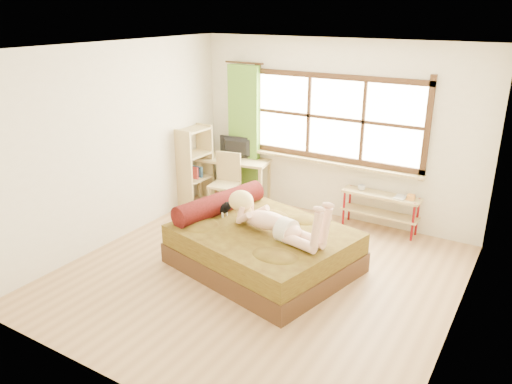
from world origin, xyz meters
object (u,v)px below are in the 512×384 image
Objects in this scene: kitten at (220,206)px; chair at (226,179)px; woman at (272,210)px; desk at (234,164)px; pipe_shelf at (381,204)px; bed at (261,245)px; bookshelf at (195,167)px.

chair reaches higher than kitten.
kitten is at bearing -68.43° from chair.
woman reaches higher than kitten.
woman is at bearing -55.73° from desk.
woman is at bearing 3.33° from kitten.
kitten is 1.84m from desk.
kitten is at bearing -131.93° from pipe_shelf.
desk is (-1.53, 1.72, 0.37)m from bed.
desk is at bearing 144.80° from bed.
pipe_shelf is at bearing 1.53° from chair.
chair is at bearing 152.44° from woman.
desk is at bearing 147.31° from woman.
woman is at bearing -28.68° from bookshelf.
kitten is 1.48m from chair.
kitten reaches higher than pipe_shelf.
bookshelf is (-0.53, -0.11, 0.15)m from chair.
desk is at bearing 93.20° from chair.
chair is at bearing 150.02° from bed.
chair is (0.09, -0.37, -0.13)m from desk.
woman is 1.28× the size of pipe_shelf.
bookshelf is at bearing 162.28° from woman.
kitten is (-0.67, 0.09, 0.36)m from bed.
pipe_shelf is (0.76, 1.90, -0.41)m from woman.
pipe_shelf is (1.63, 1.75, -0.23)m from kitten.
bookshelf reaches higher than pipe_shelf.
bookshelf is (-2.18, 1.30, -0.16)m from woman.
kitten is 0.33× the size of chair.
kitten is 2.40m from pipe_shelf.
desk is (-1.73, 1.78, -0.18)m from woman.
chair reaches higher than desk.
pipe_shelf is (0.96, 1.84, 0.13)m from bed.
bed is 2.33m from desk.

